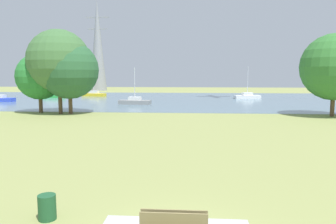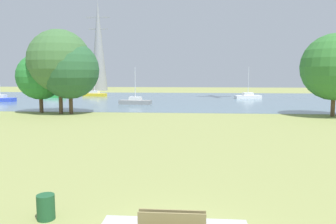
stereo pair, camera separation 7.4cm
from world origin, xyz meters
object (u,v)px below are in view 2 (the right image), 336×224
(tree_west_near, at_px, (335,67))
(sailboat_blue, at_px, (0,99))
(electricity_pylon, at_px, (99,45))
(sailboat_white, at_px, (248,96))
(tree_east_far, at_px, (40,77))
(tree_mid_shore, at_px, (59,61))
(sailboat_gray, at_px, (135,101))
(sailboat_green, at_px, (52,95))
(sailboat_yellow, at_px, (95,94))
(tree_east_near, at_px, (70,70))
(litter_bin, at_px, (46,207))

(tree_west_near, bearing_deg, sailboat_blue, 161.75)
(tree_west_near, bearing_deg, electricity_pylon, 127.95)
(sailboat_blue, bearing_deg, sailboat_white, 12.90)
(tree_east_far, relative_size, tree_mid_shore, 0.72)
(sailboat_blue, height_order, sailboat_gray, sailboat_blue)
(sailboat_gray, height_order, tree_east_far, tree_east_far)
(sailboat_blue, xyz_separation_m, sailboat_green, (4.85, 9.03, 0.02))
(tree_east_far, relative_size, tree_west_near, 0.78)
(tree_east_far, bearing_deg, sailboat_yellow, 94.19)
(sailboat_green, distance_m, sailboat_yellow, 8.16)
(sailboat_green, relative_size, sailboat_gray, 1.47)
(sailboat_blue, relative_size, sailboat_yellow, 1.13)
(electricity_pylon, bearing_deg, sailboat_white, -37.32)
(tree_east_far, relative_size, electricity_pylon, 0.29)
(sailboat_gray, relative_size, tree_east_near, 0.66)
(sailboat_gray, height_order, tree_mid_shore, tree_mid_shore)
(sailboat_white, bearing_deg, tree_east_far, -139.36)
(sailboat_white, height_order, tree_mid_shore, tree_mid_shore)
(litter_bin, bearing_deg, tree_west_near, 53.94)
(litter_bin, bearing_deg, tree_east_near, 109.16)
(sailboat_gray, xyz_separation_m, electricity_pylon, (-16.88, 39.65, 11.69))
(litter_bin, relative_size, tree_east_near, 0.10)
(litter_bin, bearing_deg, sailboat_gray, 95.95)
(tree_mid_shore, bearing_deg, tree_west_near, -0.56)
(sailboat_green, height_order, tree_east_far, sailboat_green)
(sailboat_green, relative_size, electricity_pylon, 0.33)
(tree_east_near, distance_m, electricity_pylon, 53.38)
(litter_bin, distance_m, sailboat_gray, 39.26)
(litter_bin, distance_m, tree_mid_shore, 29.64)
(litter_bin, relative_size, sailboat_yellow, 0.14)
(sailboat_white, distance_m, sailboat_green, 36.68)
(tree_mid_shore, distance_m, tree_east_near, 1.58)
(sailboat_gray, bearing_deg, tree_west_near, -27.43)
(sailboat_white, xyz_separation_m, electricity_pylon, (-35.46, 27.04, 11.68))
(sailboat_yellow, relative_size, tree_mid_shore, 0.62)
(sailboat_white, relative_size, tree_east_far, 0.85)
(tree_east_near, bearing_deg, litter_bin, -70.84)
(sailboat_white, relative_size, sailboat_yellow, 0.99)
(tree_west_near, bearing_deg, tree_mid_shore, 179.44)
(tree_east_far, xyz_separation_m, electricity_pylon, (-7.68, 50.89, 7.91))
(litter_bin, xyz_separation_m, tree_east_far, (-13.27, 27.81, 3.83))
(sailboat_gray, bearing_deg, sailboat_white, 34.16)
(sailboat_white, relative_size, tree_mid_shore, 0.61)
(litter_bin, xyz_separation_m, sailboat_yellow, (-15.31, 55.61, 0.05))
(sailboat_blue, bearing_deg, electricity_pylon, 80.58)
(electricity_pylon, bearing_deg, tree_east_near, -77.39)
(sailboat_yellow, xyz_separation_m, electricity_pylon, (-5.64, 23.09, 11.68))
(sailboat_blue, bearing_deg, tree_east_far, -46.23)
(sailboat_white, bearing_deg, litter_bin, -105.69)
(sailboat_gray, bearing_deg, litter_bin, -84.05)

